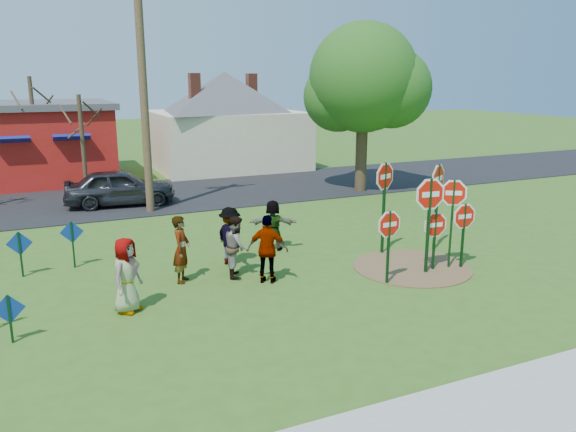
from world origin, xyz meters
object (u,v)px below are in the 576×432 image
object	(u,v)px
stop_sign_c	(453,203)
suv	(120,187)
stop_sign_d	(438,185)
leafy_tree	(366,84)
person_b	(181,249)
stop_sign_a	(389,231)
stop_sign_b	(385,185)
person_a	(127,275)
utility_pole	(142,76)

from	to	relation	value
stop_sign_c	suv	world-z (taller)	stop_sign_c
stop_sign_d	leafy_tree	size ratio (longest dim) A/B	0.37
person_b	leafy_tree	xyz separation A→B (m)	(10.44, 8.18, 3.94)
stop_sign_a	stop_sign_b	distance (m)	2.64
person_a	person_b	size ratio (longest dim) A/B	0.99
stop_sign_c	person_b	size ratio (longest dim) A/B	1.49
utility_pole	stop_sign_a	bearing A→B (deg)	-69.39
stop_sign_c	utility_pole	distance (m)	12.21
stop_sign_a	person_a	xyz separation A→B (m)	(-6.22, 0.94, -0.53)
utility_pole	stop_sign_c	bearing A→B (deg)	-58.52
stop_sign_a	suv	world-z (taller)	stop_sign_a
utility_pole	leafy_tree	world-z (taller)	utility_pole
stop_sign_b	stop_sign_d	world-z (taller)	stop_sign_b
suv	person_b	bearing A→B (deg)	-173.04
person_b	suv	size ratio (longest dim) A/B	0.40
person_b	leafy_tree	size ratio (longest dim) A/B	0.23
suv	stop_sign_b	bearing A→B (deg)	-141.71
stop_sign_c	person_b	world-z (taller)	stop_sign_c
stop_sign_a	utility_pole	bearing A→B (deg)	107.09
leafy_tree	stop_sign_b	bearing A→B (deg)	-118.37
stop_sign_c	leafy_tree	size ratio (longest dim) A/B	0.35
stop_sign_d	utility_pole	size ratio (longest dim) A/B	0.28
suv	utility_pole	world-z (taller)	utility_pole
stop_sign_a	suv	xyz separation A→B (m)	(-4.77, 11.91, -0.61)
stop_sign_c	leafy_tree	bearing A→B (deg)	101.20
utility_pole	stop_sign_b	bearing A→B (deg)	-57.49
stop_sign_d	person_a	distance (m)	9.30
person_b	suv	distance (m)	9.61
stop_sign_d	suv	bearing A→B (deg)	99.15
stop_sign_b	utility_pole	xyz separation A→B (m)	(-5.20, 8.16, 3.06)
person_b	suv	world-z (taller)	person_b
stop_sign_c	stop_sign_a	bearing A→B (deg)	-141.10
stop_sign_a	stop_sign_c	xyz separation A→B (m)	(2.24, 0.33, 0.43)
stop_sign_b	person_a	distance (m)	7.73
person_a	utility_pole	world-z (taller)	utility_pole
stop_sign_c	suv	bearing A→B (deg)	151.68
person_a	utility_pole	size ratio (longest dim) A/B	0.17
person_a	stop_sign_c	bearing A→B (deg)	-51.38
person_a	suv	bearing A→B (deg)	35.23
stop_sign_d	person_b	xyz separation A→B (m)	(-7.63, 0.43, -1.11)
person_a	person_b	xyz separation A→B (m)	(1.56, 1.36, 0.01)
person_a	person_b	distance (m)	2.07
stop_sign_a	person_a	distance (m)	6.31
stop_sign_c	suv	size ratio (longest dim) A/B	0.60
stop_sign_a	stop_sign_b	bearing A→B (deg)	55.55
stop_sign_c	utility_pole	size ratio (longest dim) A/B	0.26
stop_sign_d	utility_pole	world-z (taller)	utility_pole
stop_sign_c	stop_sign_d	bearing A→B (deg)	95.06
person_b	person_a	bearing A→B (deg)	160.90
stop_sign_c	person_a	size ratio (longest dim) A/B	1.51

